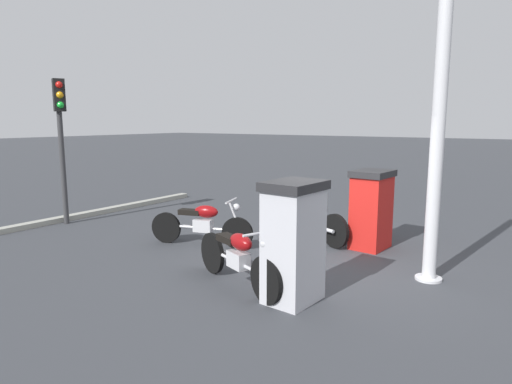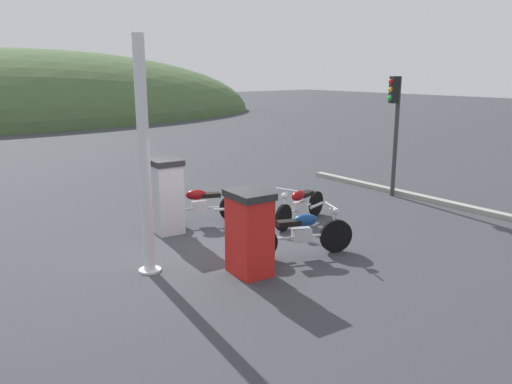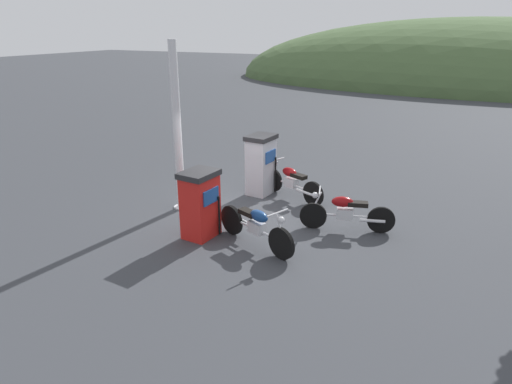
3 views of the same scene
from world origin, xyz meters
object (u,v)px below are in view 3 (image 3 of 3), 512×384
at_px(motorcycle_near_pump, 256,226).
at_px(canopy_support_pole, 177,132).
at_px(motorcycle_far_pump, 292,181).
at_px(motorcycle_extra, 346,212).
at_px(fuel_pump_far, 261,164).
at_px(fuel_pump_near, 200,204).

height_order(motorcycle_near_pump, canopy_support_pole, canopy_support_pole).
distance_m(motorcycle_far_pump, motorcycle_extra, 2.32).
xyz_separation_m(fuel_pump_far, canopy_support_pole, (-1.35, -1.86, 1.14)).
xyz_separation_m(motorcycle_extra, canopy_support_pole, (-4.11, -0.49, 1.52)).
distance_m(motorcycle_near_pump, motorcycle_far_pump, 3.00).
xyz_separation_m(fuel_pump_far, motorcycle_near_pump, (1.30, -2.95, -0.37)).
relative_size(fuel_pump_far, canopy_support_pole, 0.40).
height_order(fuel_pump_near, motorcycle_near_pump, fuel_pump_near).
bearing_deg(fuel_pump_far, fuel_pump_near, -90.00).
bearing_deg(motorcycle_near_pump, canopy_support_pole, 157.63).
height_order(fuel_pump_far, motorcycle_far_pump, fuel_pump_far).
xyz_separation_m(motorcycle_near_pump, motorcycle_far_pump, (-0.40, 2.97, 0.01)).
height_order(fuel_pump_far, motorcycle_extra, fuel_pump_far).
relative_size(fuel_pump_near, motorcycle_near_pump, 0.72).
bearing_deg(fuel_pump_far, canopy_support_pole, -125.95).
distance_m(motorcycle_far_pump, canopy_support_pole, 3.29).
bearing_deg(motorcycle_far_pump, fuel_pump_far, -178.50).
height_order(motorcycle_far_pump, canopy_support_pole, canopy_support_pole).
relative_size(motorcycle_near_pump, canopy_support_pole, 0.51).
bearing_deg(motorcycle_near_pump, motorcycle_far_pump, 97.68).
bearing_deg(canopy_support_pole, fuel_pump_near, -41.16).
relative_size(fuel_pump_near, fuel_pump_far, 0.91).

